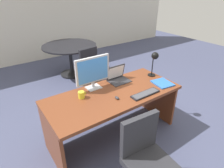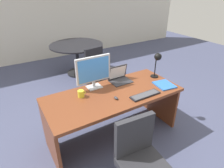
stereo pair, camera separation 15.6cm
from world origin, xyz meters
TOP-DOWN VIEW (x-y plane):
  - ground at (0.00, 1.50)m, footprint 12.00×12.00m
  - back_wall at (0.00, 3.92)m, footprint 10.00×0.10m
  - desk at (0.00, 0.05)m, footprint 1.84×0.80m
  - monitor at (-0.15, 0.28)m, footprint 0.50×0.16m
  - laptop at (0.27, 0.28)m, footprint 0.31×0.24m
  - keyboard at (0.32, -0.27)m, footprint 0.42×0.12m
  - mouse at (-0.05, -0.14)m, footprint 0.04×0.07m
  - desk_lamp at (0.82, 0.08)m, footprint 0.12×0.14m
  - book at (0.74, -0.19)m, footprint 0.28×0.31m
  - coffee_mug at (-0.41, 0.14)m, footprint 0.11×0.08m
  - office_chair at (-0.21, -0.89)m, footprint 0.56×0.56m
  - meeting_table at (0.41, 2.37)m, footprint 1.26×1.26m
  - meeting_chair_near at (0.54, 1.48)m, footprint 0.56×0.56m

SIDE VIEW (x-z plane):
  - ground at x=0.00m, z-range 0.00..0.00m
  - meeting_chair_near at x=0.54m, z-range -0.08..0.77m
  - office_chair at x=-0.21m, z-range -0.09..0.80m
  - desk at x=0.00m, z-range 0.17..0.91m
  - meeting_table at x=0.41m, z-range 0.20..0.95m
  - book at x=0.74m, z-range 0.73..0.75m
  - keyboard at x=0.32m, z-range 0.73..0.75m
  - mouse at x=-0.05m, z-range 0.73..0.76m
  - coffee_mug at x=-0.41m, z-range 0.73..0.82m
  - laptop at x=0.27m, z-range 0.69..0.92m
  - monitor at x=-0.15m, z-range 0.76..1.22m
  - desk_lamp at x=0.82m, z-range 0.82..1.22m
  - back_wall at x=0.00m, z-range 0.00..2.80m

